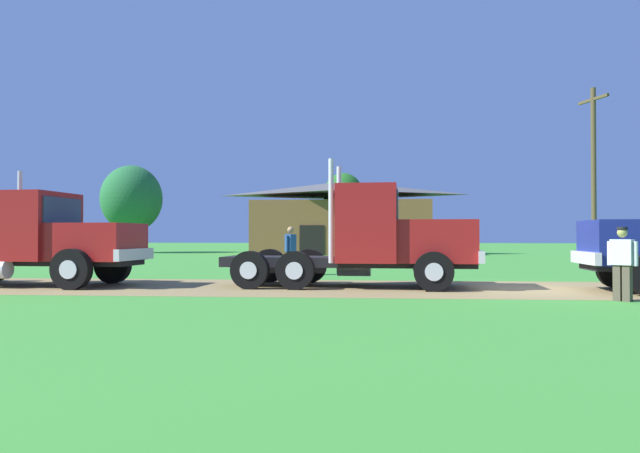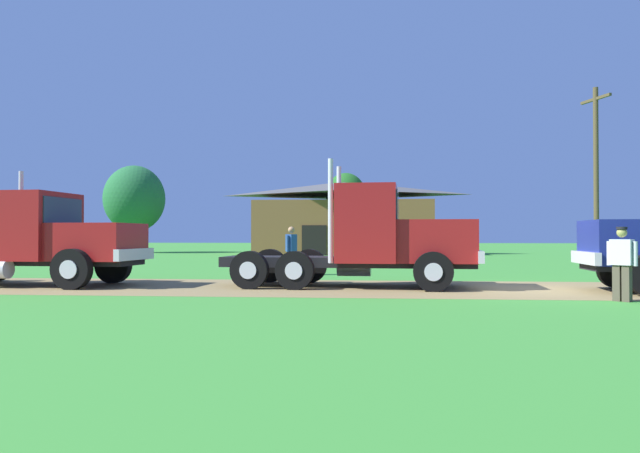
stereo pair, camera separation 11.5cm
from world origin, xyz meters
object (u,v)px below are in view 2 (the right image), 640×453
at_px(truck_near_right, 41,241).
at_px(utility_pole_near, 596,170).
at_px(truck_foreground_white, 379,240).
at_px(visitor_far_side, 291,249).
at_px(shed_building, 345,219).
at_px(visitor_by_barrel, 622,261).

height_order(truck_near_right, utility_pole_near, utility_pole_near).
relative_size(truck_foreground_white, truck_near_right, 0.95).
xyz_separation_m(truck_foreground_white, visitor_far_side, (-3.17, 4.76, -0.36)).
relative_size(truck_near_right, shed_building, 0.54).
xyz_separation_m(truck_near_right, visitor_by_barrel, (15.10, -2.80, -0.39)).
bearing_deg(visitor_by_barrel, truck_near_right, 169.48).
relative_size(visitor_by_barrel, shed_building, 0.12).
bearing_deg(utility_pole_near, shed_building, 132.20).
distance_m(truck_near_right, visitor_by_barrel, 15.36).
distance_m(truck_foreground_white, truck_near_right, 9.78).
height_order(visitor_far_side, utility_pole_near, utility_pole_near).
xyz_separation_m(truck_foreground_white, visitor_by_barrel, (5.32, -3.20, -0.43)).
bearing_deg(visitor_by_barrel, visitor_far_side, 136.87).
distance_m(visitor_far_side, shed_building, 25.70).
distance_m(truck_foreground_white, visitor_far_side, 5.73).
distance_m(visitor_by_barrel, shed_building, 34.55).
relative_size(visitor_far_side, utility_pole_near, 0.19).
distance_m(truck_foreground_white, shed_building, 30.53).
bearing_deg(truck_near_right, visitor_far_side, 37.98).
relative_size(visitor_by_barrel, utility_pole_near, 0.18).
bearing_deg(shed_building, utility_pole_near, -47.80).
distance_m(truck_near_right, shed_building, 31.65).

